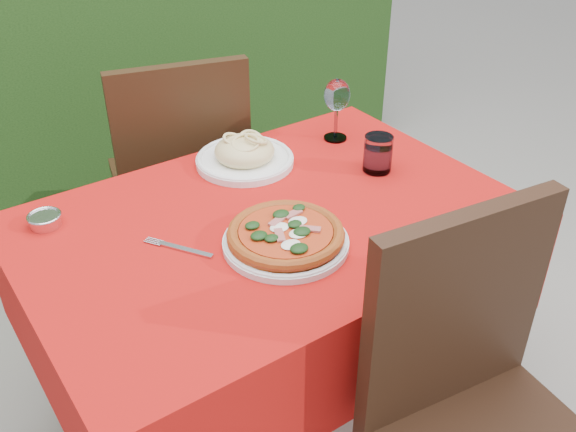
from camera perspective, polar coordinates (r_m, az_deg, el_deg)
ground at (r=2.16m, az=-1.25°, el=-16.91°), size 60.00×60.00×0.00m
hedge at (r=2.92m, az=-19.52°, el=16.55°), size 3.20×0.55×1.78m
dining_table at (r=1.75m, az=-1.48°, el=-4.19°), size 1.26×0.86×0.75m
chair_near at (r=1.48m, az=16.59°, el=-15.88°), size 0.51×0.51×1.00m
chair_far at (r=2.28m, az=-9.50°, el=3.99°), size 0.54×0.54×0.98m
pizza_plate at (r=1.54m, az=-0.21°, el=-1.84°), size 0.31×0.31×0.06m
pasta_plate at (r=1.90m, az=-3.87°, el=5.45°), size 0.29×0.29×0.08m
water_glass at (r=1.87m, az=7.98°, el=5.36°), size 0.08×0.08×0.11m
wine_glass at (r=2.01m, az=4.37°, el=10.44°), size 0.08×0.08×0.20m
fork at (r=1.55m, az=-9.10°, el=-2.96°), size 0.13×0.18×0.01m
steel_ramekin at (r=1.73m, az=-20.78°, el=-0.40°), size 0.08×0.08×0.03m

